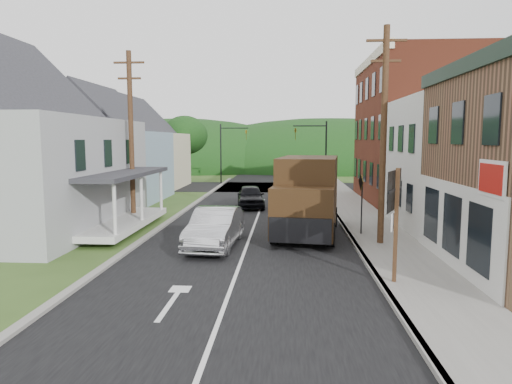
% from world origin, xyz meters
% --- Properties ---
extents(ground, '(120.00, 120.00, 0.00)m').
position_xyz_m(ground, '(0.00, 0.00, 0.00)').
color(ground, '#2D4719').
rests_on(ground, ground).
extents(road, '(9.00, 90.00, 0.02)m').
position_xyz_m(road, '(0.00, 10.00, 0.00)').
color(road, black).
rests_on(road, ground).
extents(cross_road, '(60.00, 9.00, 0.02)m').
position_xyz_m(cross_road, '(0.00, 27.00, 0.00)').
color(cross_road, black).
rests_on(cross_road, ground).
extents(sidewalk_right, '(2.80, 55.00, 0.15)m').
position_xyz_m(sidewalk_right, '(5.90, 8.00, 0.07)').
color(sidewalk_right, slate).
rests_on(sidewalk_right, ground).
extents(curb_right, '(0.20, 55.00, 0.15)m').
position_xyz_m(curb_right, '(4.55, 8.00, 0.07)').
color(curb_right, slate).
rests_on(curb_right, ground).
extents(curb_left, '(0.30, 55.00, 0.12)m').
position_xyz_m(curb_left, '(-4.65, 8.00, 0.06)').
color(curb_left, slate).
rests_on(curb_left, ground).
extents(storefront_white, '(8.00, 7.00, 6.50)m').
position_xyz_m(storefront_white, '(11.30, 7.50, 3.25)').
color(storefront_white, silver).
rests_on(storefront_white, ground).
extents(storefront_red, '(8.00, 12.00, 10.00)m').
position_xyz_m(storefront_red, '(11.30, 17.00, 5.00)').
color(storefront_red, maroon).
rests_on(storefront_red, ground).
extents(house_gray, '(10.20, 12.24, 8.35)m').
position_xyz_m(house_gray, '(-12.00, 6.00, 4.23)').
color(house_gray, '#9D9FA2').
rests_on(house_gray, ground).
extents(house_blue, '(7.14, 8.16, 7.28)m').
position_xyz_m(house_blue, '(-11.00, 17.00, 3.69)').
color(house_blue, '#809CAF').
rests_on(house_blue, ground).
extents(house_cream, '(7.14, 8.16, 7.28)m').
position_xyz_m(house_cream, '(-11.50, 26.00, 3.69)').
color(house_cream, beige).
rests_on(house_cream, ground).
extents(utility_pole_right, '(1.60, 0.26, 9.00)m').
position_xyz_m(utility_pole_right, '(5.60, 3.50, 4.66)').
color(utility_pole_right, '#472D19').
rests_on(utility_pole_right, ground).
extents(utility_pole_left, '(1.60, 0.26, 9.00)m').
position_xyz_m(utility_pole_left, '(-6.50, 8.00, 4.66)').
color(utility_pole_left, '#472D19').
rests_on(utility_pole_left, ground).
extents(traffic_signal_right, '(2.87, 0.20, 6.00)m').
position_xyz_m(traffic_signal_right, '(4.30, 23.50, 3.76)').
color(traffic_signal_right, black).
rests_on(traffic_signal_right, ground).
extents(traffic_signal_left, '(2.87, 0.20, 6.00)m').
position_xyz_m(traffic_signal_left, '(-4.30, 30.50, 3.76)').
color(traffic_signal_left, black).
rests_on(traffic_signal_left, ground).
extents(tree_left_c, '(5.80, 5.80, 8.41)m').
position_xyz_m(tree_left_c, '(-19.00, 20.00, 5.94)').
color(tree_left_c, '#382616').
rests_on(tree_left_c, ground).
extents(tree_left_d, '(4.80, 4.80, 6.94)m').
position_xyz_m(tree_left_d, '(-9.00, 32.00, 4.88)').
color(tree_left_d, '#382616').
rests_on(tree_left_d, ground).
extents(forested_ridge, '(90.00, 30.00, 16.00)m').
position_xyz_m(forested_ridge, '(0.00, 55.00, 0.00)').
color(forested_ridge, black).
rests_on(forested_ridge, ground).
extents(silver_sedan, '(1.99, 4.99, 1.61)m').
position_xyz_m(silver_sedan, '(-1.29, 2.84, 0.81)').
color(silver_sedan, silver).
rests_on(silver_sedan, ground).
extents(dark_sedan, '(2.18, 4.41, 1.44)m').
position_xyz_m(dark_sedan, '(-0.70, 14.08, 0.72)').
color(dark_sedan, black).
rests_on(dark_sedan, ground).
extents(delivery_van, '(3.41, 6.77, 3.63)m').
position_xyz_m(delivery_van, '(2.62, 5.61, 1.84)').
color(delivery_van, black).
rests_on(delivery_van, ground).
extents(route_sign_cluster, '(0.86, 1.84, 3.47)m').
position_xyz_m(route_sign_cluster, '(4.90, -1.82, 2.40)').
color(route_sign_cluster, '#472D19').
rests_on(route_sign_cluster, sidewalk_right).
extents(warning_sign, '(0.15, 0.76, 2.76)m').
position_xyz_m(warning_sign, '(5.07, 5.32, 1.91)').
color(warning_sign, black).
rests_on(warning_sign, sidewalk_right).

